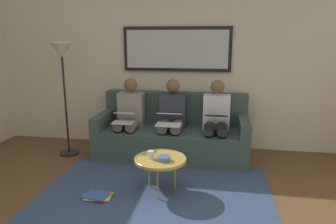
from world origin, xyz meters
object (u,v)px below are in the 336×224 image
at_px(coffee_table, 160,160).
at_px(laptop_silver, 125,117).
at_px(person_right, 130,114).
at_px(magazine_stack, 98,196).
at_px(laptop_white, 169,118).
at_px(laptop_black, 216,121).
at_px(cup, 151,155).
at_px(couch, 173,134).
at_px(person_middle, 172,116).
at_px(person_left, 216,118).
at_px(bowl, 164,159).
at_px(standing_lamp, 62,63).
at_px(framed_mirror, 177,49).

xyz_separation_m(coffee_table, laptop_silver, (0.69, -0.90, 0.24)).
relative_size(coffee_table, person_right, 0.51).
bearing_deg(magazine_stack, laptop_white, -117.42).
height_order(coffee_table, laptop_silver, laptop_silver).
height_order(laptop_black, magazine_stack, laptop_black).
bearing_deg(cup, couch, -92.82).
bearing_deg(person_middle, laptop_white, 90.00).
distance_m(cup, magazine_stack, 0.74).
distance_m(coffee_table, laptop_white, 0.94).
bearing_deg(person_left, coffee_table, 62.70).
distance_m(cup, bowl, 0.16).
bearing_deg(standing_lamp, magazine_stack, 127.85).
distance_m(coffee_table, person_left, 1.31).
bearing_deg(standing_lamp, cup, 147.14).
distance_m(cup, laptop_silver, 1.09).
bearing_deg(person_right, laptop_black, 169.44).
xyz_separation_m(laptop_white, laptop_silver, (0.64, 0.01, -0.01)).
height_order(laptop_white, laptop_silver, laptop_white).
relative_size(laptop_black, person_middle, 0.32).
distance_m(cup, person_middle, 1.17).
distance_m(person_left, laptop_silver, 1.30).
height_order(bowl, person_right, person_right).
relative_size(person_right, standing_lamp, 0.69).
bearing_deg(couch, coffee_table, 92.21).
height_order(couch, standing_lamp, standing_lamp).
relative_size(person_left, laptop_silver, 3.46).
height_order(bowl, person_left, person_left).
height_order(framed_mirror, person_right, framed_mirror).
bearing_deg(laptop_black, person_middle, -20.44).
bearing_deg(cup, standing_lamp, -32.86).
bearing_deg(coffee_table, bowl, 132.61).
bearing_deg(laptop_black, laptop_white, 0.04).
distance_m(couch, person_right, 0.71).
bearing_deg(magazine_stack, bowl, -163.46).
bearing_deg(laptop_white, person_middle, -90.00).
distance_m(couch, laptop_silver, 0.78).
relative_size(cup, laptop_white, 0.24).
bearing_deg(magazine_stack, coffee_table, -158.19).
bearing_deg(cup, magazine_stack, 24.55).
height_order(person_left, laptop_silver, person_left).
bearing_deg(laptop_white, laptop_silver, 0.91).
bearing_deg(coffee_table, standing_lamp, -30.75).
bearing_deg(person_left, couch, -6.13).
relative_size(coffee_table, laptop_white, 1.57).
bearing_deg(laptop_white, cup, 86.24).
distance_m(person_middle, laptop_white, 0.24).
bearing_deg(standing_lamp, bowl, 148.64).
bearing_deg(couch, laptop_white, 90.00).
bearing_deg(coffee_table, laptop_black, -123.08).
xyz_separation_m(magazine_stack, standing_lamp, (0.94, -1.21, 1.35)).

